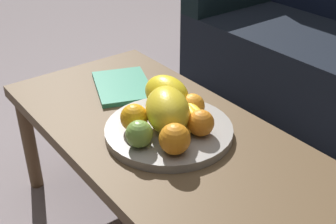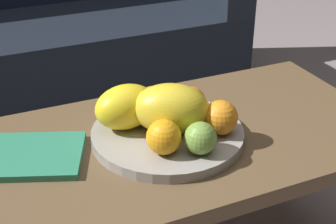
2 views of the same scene
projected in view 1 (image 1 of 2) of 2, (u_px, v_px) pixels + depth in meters
coffee_table at (166, 146)px, 1.30m from camera, size 1.16×0.55×0.43m
fruit_bowl at (168, 131)px, 1.26m from camera, size 0.37×0.37×0.03m
melon_large_front at (167, 110)px, 1.21m from camera, size 0.22×0.19×0.12m
melon_smaller_beside at (167, 94)px, 1.31m from camera, size 0.16×0.12×0.11m
orange_front at (201, 123)px, 1.20m from camera, size 0.07×0.07×0.07m
orange_left at (175, 139)px, 1.12m from camera, size 0.08×0.08×0.08m
orange_right at (192, 106)px, 1.28m from camera, size 0.07×0.07×0.07m
orange_back at (134, 118)px, 1.22m from camera, size 0.08×0.08×0.08m
apple_front at (139, 134)px, 1.15m from camera, size 0.07×0.07×0.07m
banana_bunch at (189, 115)px, 1.25m from camera, size 0.16×0.17×0.06m
magazine at (123, 86)px, 1.51m from camera, size 0.30×0.26×0.02m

